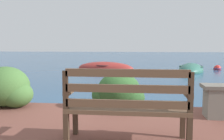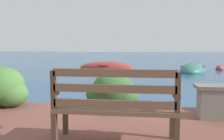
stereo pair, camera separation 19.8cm
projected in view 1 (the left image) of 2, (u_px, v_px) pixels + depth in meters
The scene contains 7 objects.
ground_plane at pixel (123, 116), 4.95m from camera, with size 80.00×80.00×0.00m.
park_bench at pixel (127, 105), 2.96m from camera, with size 1.47×0.48×0.93m.
hedge_clump_far_left at pixel (5, 89), 4.80m from camera, with size 1.14×0.82×0.77m.
hedge_clump_left at pixel (118, 93), 4.65m from camera, with size 1.00×0.72×0.68m.
rowboat_nearest at pixel (191, 70), 12.88m from camera, with size 1.87×2.71×0.76m.
rowboat_mid at pixel (105, 68), 13.92m from camera, with size 3.41×1.83×0.75m.
mooring_buoy at pixel (217, 69), 13.73m from camera, with size 0.44×0.44×0.40m.
Camera 1 is at (0.30, -4.82, 1.42)m, focal length 40.00 mm.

